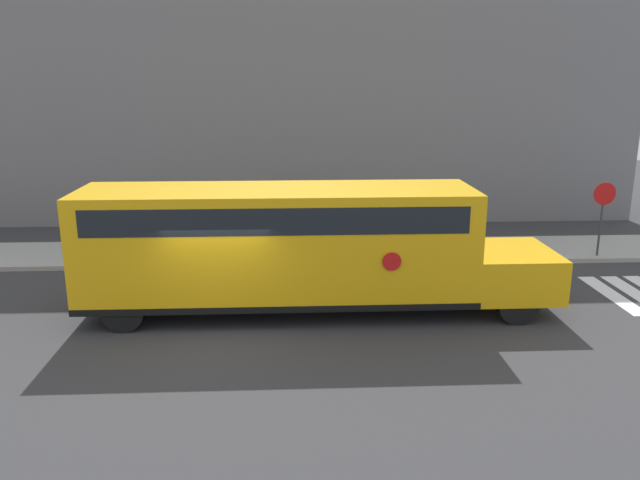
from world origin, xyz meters
name	(u,v)px	position (x,y,z in m)	size (l,w,h in m)	color
ground_plane	(220,330)	(0.00, 0.00, 0.00)	(60.00, 60.00, 0.00)	#333335
sidewalk_strip	(240,253)	(0.00, 6.50, 0.07)	(44.00, 3.00, 0.15)	#9E9E99
building_backdrop	(248,90)	(0.00, 13.00, 5.33)	(32.00, 4.00, 10.65)	slate
school_bus	(294,243)	(1.80, 1.17, 1.84)	(11.90, 2.57, 3.21)	#EAA80F
stop_sign	(603,209)	(11.84, 5.35, 1.73)	(0.73, 0.10, 2.59)	#38383A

